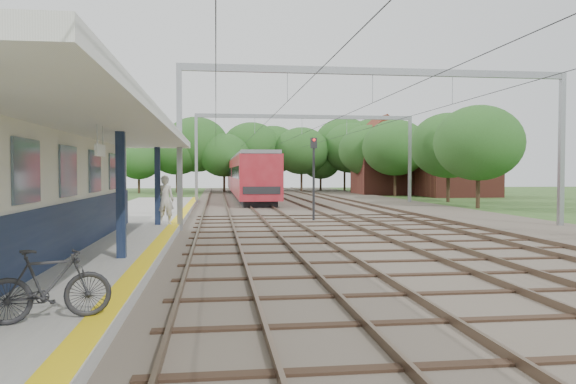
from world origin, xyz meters
TOP-DOWN VIEW (x-y plane):
  - ground at (0.00, 0.00)m, footprint 160.00×160.00m
  - ballast_bed at (4.00, 30.00)m, footprint 18.00×90.00m
  - platform at (-7.50, 14.00)m, footprint 5.00×52.00m
  - yellow_stripe at (-5.25, 14.00)m, footprint 0.45×52.00m
  - station_building at (-8.88, 7.00)m, footprint 3.41×18.00m
  - canopy at (-7.77, 6.00)m, footprint 6.40×20.00m
  - rail_tracks at (1.50, 30.00)m, footprint 11.80×88.00m
  - catenary_system at (3.39, 25.28)m, footprint 17.22×88.00m
  - tree_band at (3.84, 57.12)m, footprint 31.72×30.88m
  - house_near at (21.00, 46.00)m, footprint 7.00×6.12m
  - house_far at (16.00, 52.00)m, footprint 8.00×6.12m
  - person at (-5.61, 15.00)m, footprint 0.80×0.59m
  - bicycle at (-5.94, -0.09)m, footprint 1.84×1.06m
  - train at (-0.50, 47.07)m, footprint 2.98×37.10m
  - signal_post at (1.35, 19.09)m, footprint 0.32×0.28m

SIDE VIEW (x-z plane):
  - ground at x=0.00m, z-range 0.00..0.00m
  - ballast_bed at x=4.00m, z-range 0.00..0.10m
  - platform at x=-7.50m, z-range 0.00..0.35m
  - rail_tracks at x=1.50m, z-range 0.10..0.25m
  - yellow_stripe at x=-5.25m, z-range 0.35..0.36m
  - bicycle at x=-5.94m, z-range 0.35..1.42m
  - person at x=-5.61m, z-range 0.35..2.39m
  - station_building at x=-8.88m, z-range 0.34..3.74m
  - train at x=-0.50m, z-range 0.22..4.13m
  - signal_post at x=1.35m, z-range 0.52..4.76m
  - house_near at x=21.00m, z-range -0.96..6.93m
  - house_far at x=16.00m, z-range -1.09..7.56m
  - canopy at x=-7.77m, z-range 1.92..5.36m
  - tree_band at x=3.84m, z-range 0.51..9.33m
  - catenary_system at x=3.39m, z-range 2.01..9.01m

